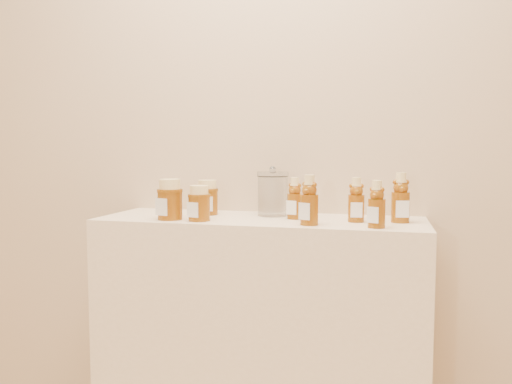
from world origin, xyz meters
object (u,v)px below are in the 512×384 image
(bear_bottle_front_left, at_px, (309,197))
(honey_jar_left, at_px, (170,199))
(glass_canister, at_px, (273,192))
(bear_bottle_back_left, at_px, (295,195))
(display_table, at_px, (260,336))

(bear_bottle_front_left, distance_m, honey_jar_left, 0.51)
(glass_canister, bearing_deg, honey_jar_left, -149.97)
(bear_bottle_back_left, bearing_deg, glass_canister, 160.76)
(bear_bottle_front_left, relative_size, glass_canister, 1.03)
(display_table, bearing_deg, glass_canister, 71.00)
(honey_jar_left, xyz_separation_m, glass_canister, (0.34, 0.20, 0.02))
(bear_bottle_front_left, distance_m, glass_canister, 0.27)
(honey_jar_left, distance_m, glass_canister, 0.39)
(display_table, distance_m, bear_bottle_front_left, 0.59)
(display_table, distance_m, bear_bottle_back_left, 0.55)
(bear_bottle_front_left, xyz_separation_m, honey_jar_left, (-0.51, 0.01, -0.02))
(honey_jar_left, bearing_deg, display_table, 38.29)
(bear_bottle_front_left, relative_size, honey_jar_left, 1.30)
(bear_bottle_back_left, relative_size, bear_bottle_front_left, 0.90)
(display_table, height_order, honey_jar_left, honey_jar_left)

